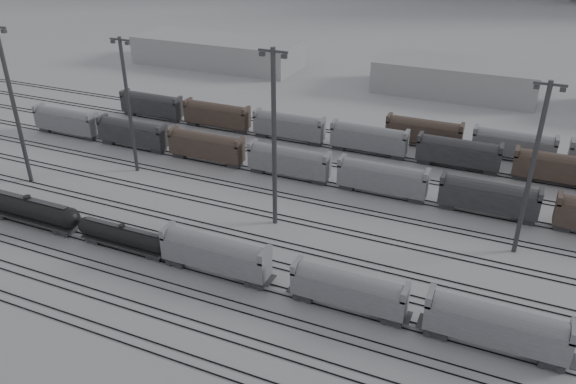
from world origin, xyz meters
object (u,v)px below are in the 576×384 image
at_px(tank_car_b, 123,236).
at_px(hopper_car_c, 497,325).
at_px(tank_car_a, 30,209).
at_px(light_mast_a, 13,102).
at_px(hopper_car_b, 349,288).
at_px(light_mast_c, 274,136).
at_px(hopper_car_a, 215,253).

distance_m(tank_car_b, hopper_car_c, 49.97).
distance_m(tank_car_a, light_mast_a, 20.10).
bearing_deg(hopper_car_b, tank_car_b, -180.00).
bearing_deg(light_mast_c, hopper_car_a, -95.63).
relative_size(hopper_car_a, hopper_car_b, 1.08).
bearing_deg(hopper_car_a, tank_car_a, 180.00).
relative_size(hopper_car_c, light_mast_c, 0.57).
xyz_separation_m(hopper_car_a, hopper_car_c, (35.00, 0.00, 0.02)).
distance_m(tank_car_a, tank_car_b, 17.42).
distance_m(hopper_car_a, hopper_car_b, 18.26).
distance_m(tank_car_a, hopper_car_c, 67.37).
xyz_separation_m(hopper_car_c, light_mast_c, (-33.50, 15.28, 10.91)).
relative_size(tank_car_a, light_mast_c, 0.69).
distance_m(hopper_car_c, light_mast_a, 80.78).
xyz_separation_m(hopper_car_c, light_mast_a, (-79.24, 11.15, 11.08)).
bearing_deg(light_mast_a, tank_car_b, -20.84).
relative_size(tank_car_b, hopper_car_a, 1.02).
bearing_deg(hopper_car_a, light_mast_c, 84.37).
bearing_deg(tank_car_a, hopper_car_b, -0.00).
relative_size(hopper_car_b, light_mast_a, 0.52).
bearing_deg(hopper_car_a, tank_car_b, 180.00).
relative_size(tank_car_a, hopper_car_b, 1.33).
bearing_deg(light_mast_a, light_mast_c, 5.16).
bearing_deg(tank_car_b, hopper_car_b, 0.00).
bearing_deg(hopper_car_c, hopper_car_a, -180.00).
bearing_deg(light_mast_a, hopper_car_b, -10.12).
xyz_separation_m(tank_car_a, hopper_car_b, (50.62, -0.00, 0.44)).
bearing_deg(light_mast_a, hopper_car_a, -14.14).
xyz_separation_m(tank_car_a, hopper_car_a, (32.37, -0.00, 0.68)).
xyz_separation_m(tank_car_b, hopper_car_a, (14.96, 0.00, 1.15)).
bearing_deg(tank_car_b, hopper_car_c, 0.00).
xyz_separation_m(tank_car_b, light_mast_c, (16.46, 15.28, 12.07)).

